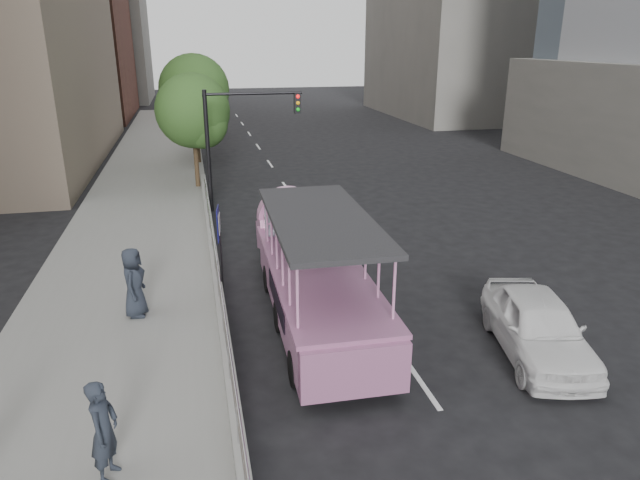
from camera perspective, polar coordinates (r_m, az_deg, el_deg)
ground at (r=14.48m, az=3.21°, el=-10.13°), size 160.00×160.00×0.00m
sidewalk at (r=23.28m, az=-17.52°, el=1.02°), size 5.50×80.00×0.30m
kerb_wall at (r=15.59m, az=-9.97°, el=-6.16°), size 0.24×30.00×0.36m
guardrail at (r=15.32m, az=-10.11°, el=-3.92°), size 0.07×22.00×0.71m
duck_boat at (r=15.61m, az=-0.90°, el=-3.13°), size 2.51×9.38×3.10m
car at (r=14.55m, az=20.94°, el=-8.00°), size 2.69×4.67×1.50m
pedestrian_near at (r=10.25m, az=-20.79°, el=-17.40°), size 0.59×0.75×1.80m
pedestrian_far at (r=15.47m, az=-18.12°, el=-4.04°), size 0.75×1.00×1.86m
parking_sign at (r=16.03m, az=-10.00°, el=-0.43°), size 0.11×0.64×2.84m
traffic_signal at (r=24.93m, az=-8.47°, el=10.81°), size 4.20×0.32×5.20m
street_tree_near at (r=28.22m, az=-12.39°, el=12.22°), size 3.52×3.52×5.72m
street_tree_far at (r=34.14m, az=-12.28°, el=14.23°), size 3.97×3.97×6.45m
midrise_stone_b at (r=77.16m, az=-23.46°, el=20.05°), size 16.00×14.00×20.00m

